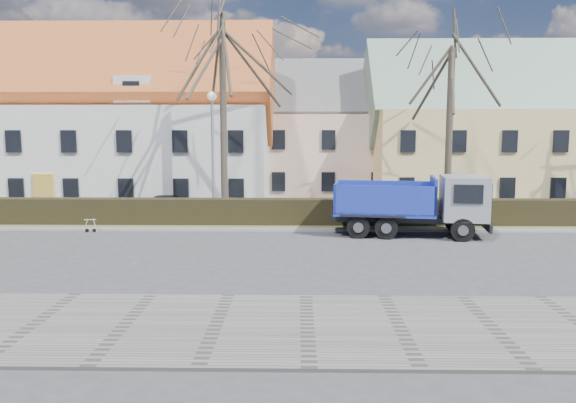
{
  "coord_description": "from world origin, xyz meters",
  "views": [
    {
      "loc": [
        1.99,
        -21.6,
        4.79
      ],
      "look_at": [
        1.54,
        3.18,
        1.6
      ],
      "focal_mm": 35.0,
      "sensor_mm": 36.0,
      "label": 1
    }
  ],
  "objects_px": {
    "streetlight": "(213,157)",
    "parked_car_a": "(171,204)",
    "dump_truck": "(404,204)",
    "cart_frame": "(86,225)"
  },
  "relations": [
    {
      "from": "streetlight",
      "to": "parked_car_a",
      "type": "bearing_deg",
      "value": 135.85
    },
    {
      "from": "cart_frame",
      "to": "parked_car_a",
      "type": "distance_m",
      "value": 6.3
    },
    {
      "from": "dump_truck",
      "to": "parked_car_a",
      "type": "distance_m",
      "value": 13.52
    },
    {
      "from": "streetlight",
      "to": "cart_frame",
      "type": "xyz_separation_m",
      "value": [
        -5.59,
        -2.9,
        -3.04
      ]
    },
    {
      "from": "dump_truck",
      "to": "parked_car_a",
      "type": "bearing_deg",
      "value": 161.28
    },
    {
      "from": "dump_truck",
      "to": "cart_frame",
      "type": "distance_m",
      "value": 14.82
    },
    {
      "from": "dump_truck",
      "to": "parked_car_a",
      "type": "relative_size",
      "value": 2.05
    },
    {
      "from": "cart_frame",
      "to": "parked_car_a",
      "type": "bearing_deg",
      "value": 64.16
    },
    {
      "from": "streetlight",
      "to": "cart_frame",
      "type": "distance_m",
      "value": 6.99
    },
    {
      "from": "streetlight",
      "to": "cart_frame",
      "type": "relative_size",
      "value": 8.86
    }
  ]
}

